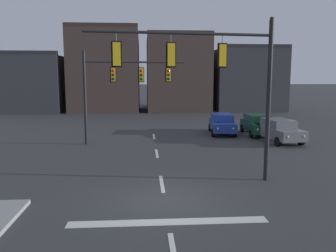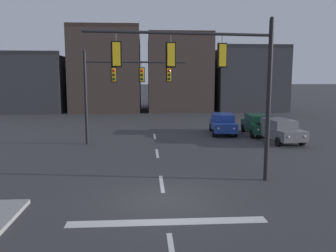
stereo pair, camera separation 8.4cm
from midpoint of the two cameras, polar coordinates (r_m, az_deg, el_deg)
ground_plane at (r=13.32m, az=-0.46°, el=-12.07°), size 400.00×400.00×0.00m
stop_bar_paint at (r=11.47m, az=0.12°, el=-15.49°), size 6.40×0.50×0.01m
lane_centreline at (r=15.21m, az=-0.89°, el=-9.46°), size 0.16×26.40×0.01m
signal_mast_near_side at (r=14.72m, az=7.67°, el=8.96°), size 7.86×1.12×7.10m
signal_mast_far_side at (r=24.08m, az=-7.87°, el=7.24°), size 6.92×1.09×6.37m
car_lot_nearside at (r=25.77m, az=17.91°, el=-0.62°), size 2.38×4.62×1.61m
car_lot_middle at (r=28.49m, az=14.67°, el=0.31°), size 2.09×4.53×1.61m
car_lot_farside at (r=28.43m, az=9.10°, el=0.46°), size 2.29×4.59×1.61m
building_row at (r=48.45m, az=-3.28°, el=8.00°), size 38.14×10.93×11.04m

